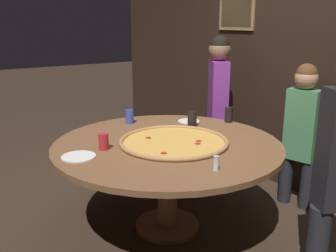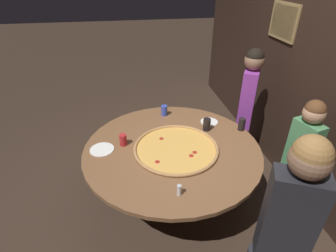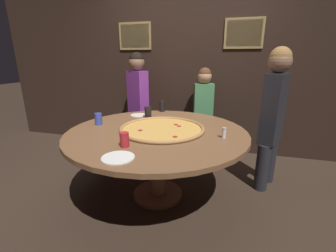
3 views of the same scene
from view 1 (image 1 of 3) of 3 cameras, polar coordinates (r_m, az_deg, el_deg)
ground_plane at (r=3.20m, az=-0.09°, el=-15.19°), size 24.00×24.00×0.00m
back_wall at (r=3.80m, az=19.06°, el=9.71°), size 6.40×0.08×2.60m
dining_table at (r=2.93m, az=-0.09°, el=-4.60°), size 1.76×1.76×0.74m
giant_pizza at (r=2.87m, az=0.89°, el=-2.36°), size 0.84×0.84×0.03m
drink_cup_by_shaker at (r=3.31m, az=3.70°, el=1.04°), size 0.08×0.08×0.14m
drink_cup_beside_pizza at (r=3.50m, az=9.23°, el=1.71°), size 0.07×0.07×0.14m
drink_cup_near_left at (r=3.44m, az=-5.88°, el=1.44°), size 0.08×0.08×0.12m
drink_cup_near_right at (r=2.75m, az=-9.78°, el=-2.37°), size 0.07×0.07×0.12m
white_plate_far_back at (r=3.50m, az=3.21°, el=0.75°), size 0.20×0.20×0.01m
white_plate_left_side at (r=2.66m, az=-13.47°, el=-4.54°), size 0.24×0.24×0.01m
condiment_shaker at (r=2.36m, az=7.34°, el=-5.64°), size 0.04×0.04×0.10m
diner_far_right at (r=3.49m, az=19.66°, el=-0.26°), size 0.34×0.21×1.30m
diner_centre_back at (r=3.99m, az=7.61°, el=4.15°), size 0.39×0.31×1.51m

